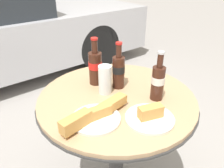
{
  "coord_description": "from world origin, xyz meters",
  "views": [
    {
      "loc": [
        -0.59,
        -0.71,
        1.35
      ],
      "look_at": [
        0.0,
        0.04,
        0.82
      ],
      "focal_mm": 35.0,
      "sensor_mm": 36.0,
      "label": 1
    }
  ],
  "objects_px": {
    "lunch_plate_far": "(150,116)",
    "lunch_plate_near": "(95,115)",
    "cola_bottle_left": "(95,66)",
    "cola_bottle_center": "(119,70)",
    "drinking_glass": "(105,81)",
    "cola_bottle_right": "(158,81)",
    "bistro_table": "(116,123)"
  },
  "relations": [
    {
      "from": "lunch_plate_far",
      "to": "lunch_plate_near",
      "type": "bearing_deg",
      "value": 142.73
    },
    {
      "from": "cola_bottle_left",
      "to": "cola_bottle_center",
      "type": "height_order",
      "value": "cola_bottle_left"
    },
    {
      "from": "cola_bottle_center",
      "to": "lunch_plate_near",
      "type": "bearing_deg",
      "value": -148.37
    },
    {
      "from": "drinking_glass",
      "to": "lunch_plate_near",
      "type": "xyz_separation_m",
      "value": [
        -0.17,
        -0.16,
        -0.04
      ]
    },
    {
      "from": "cola_bottle_right",
      "to": "drinking_glass",
      "type": "xyz_separation_m",
      "value": [
        -0.16,
        0.2,
        -0.03
      ]
    },
    {
      "from": "cola_bottle_left",
      "to": "cola_bottle_right",
      "type": "xyz_separation_m",
      "value": [
        0.14,
        -0.31,
        -0.01
      ]
    },
    {
      "from": "bistro_table",
      "to": "lunch_plate_far",
      "type": "height_order",
      "value": "lunch_plate_far"
    },
    {
      "from": "cola_bottle_center",
      "to": "lunch_plate_near",
      "type": "distance_m",
      "value": 0.31
    },
    {
      "from": "bistro_table",
      "to": "drinking_glass",
      "type": "bearing_deg",
      "value": 111.49
    },
    {
      "from": "cola_bottle_right",
      "to": "drinking_glass",
      "type": "bearing_deg",
      "value": 128.65
    },
    {
      "from": "cola_bottle_center",
      "to": "lunch_plate_far",
      "type": "relative_size",
      "value": 1.18
    },
    {
      "from": "bistro_table",
      "to": "cola_bottle_left",
      "type": "bearing_deg",
      "value": 91.91
    },
    {
      "from": "cola_bottle_center",
      "to": "lunch_plate_near",
      "type": "xyz_separation_m",
      "value": [
        -0.26,
        -0.16,
        -0.07
      ]
    },
    {
      "from": "cola_bottle_center",
      "to": "lunch_plate_far",
      "type": "xyz_separation_m",
      "value": [
        -0.08,
        -0.3,
        -0.08
      ]
    },
    {
      "from": "lunch_plate_near",
      "to": "cola_bottle_left",
      "type": "bearing_deg",
      "value": 54.89
    },
    {
      "from": "drinking_glass",
      "to": "lunch_plate_near",
      "type": "height_order",
      "value": "drinking_glass"
    },
    {
      "from": "cola_bottle_center",
      "to": "drinking_glass",
      "type": "xyz_separation_m",
      "value": [
        -0.09,
        -0.0,
        -0.03
      ]
    },
    {
      "from": "bistro_table",
      "to": "cola_bottle_center",
      "type": "bearing_deg",
      "value": 45.78
    },
    {
      "from": "cola_bottle_center",
      "to": "lunch_plate_near",
      "type": "height_order",
      "value": "cola_bottle_center"
    },
    {
      "from": "bistro_table",
      "to": "drinking_glass",
      "type": "relative_size",
      "value": 5.4
    },
    {
      "from": "cola_bottle_right",
      "to": "bistro_table",
      "type": "bearing_deg",
      "value": 134.66
    },
    {
      "from": "bistro_table",
      "to": "cola_bottle_center",
      "type": "relative_size",
      "value": 3.22
    },
    {
      "from": "bistro_table",
      "to": "lunch_plate_near",
      "type": "height_order",
      "value": "lunch_plate_near"
    },
    {
      "from": "cola_bottle_left",
      "to": "lunch_plate_far",
      "type": "xyz_separation_m",
      "value": [
        -0.01,
        -0.41,
        -0.08
      ]
    },
    {
      "from": "lunch_plate_far",
      "to": "cola_bottle_left",
      "type": "bearing_deg",
      "value": 89.23
    },
    {
      "from": "cola_bottle_right",
      "to": "cola_bottle_center",
      "type": "xyz_separation_m",
      "value": [
        -0.07,
        0.2,
        0.0
      ]
    },
    {
      "from": "drinking_glass",
      "to": "lunch_plate_far",
      "type": "distance_m",
      "value": 0.3
    },
    {
      "from": "bistro_table",
      "to": "cola_bottle_center",
      "type": "xyz_separation_m",
      "value": [
        0.06,
        0.07,
        0.27
      ]
    },
    {
      "from": "cola_bottle_left",
      "to": "cola_bottle_right",
      "type": "height_order",
      "value": "cola_bottle_left"
    },
    {
      "from": "cola_bottle_left",
      "to": "lunch_plate_near",
      "type": "distance_m",
      "value": 0.34
    },
    {
      "from": "lunch_plate_near",
      "to": "lunch_plate_far",
      "type": "distance_m",
      "value": 0.23
    },
    {
      "from": "cola_bottle_right",
      "to": "lunch_plate_near",
      "type": "relative_size",
      "value": 0.71
    }
  ]
}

